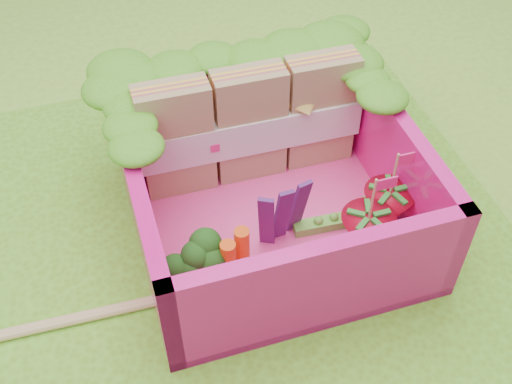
{
  "coord_description": "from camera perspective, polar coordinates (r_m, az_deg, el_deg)",
  "views": [
    {
      "loc": [
        -0.54,
        -1.98,
        2.45
      ],
      "look_at": [
        0.08,
        -0.0,
        0.28
      ],
      "focal_mm": 45.0,
      "sensor_mm": 36.0,
      "label": 1
    }
  ],
  "objects": [
    {
      "name": "lettuce_ruffle",
      "position": [
        3.12,
        -1.27,
        10.84
      ],
      "size": [
        1.43,
        0.83,
        0.11
      ],
      "color": "#43961B",
      "rests_on": "bento_box"
    },
    {
      "name": "sandwich_stack",
      "position": [
        3.19,
        -0.49,
        5.98
      ],
      "size": [
        1.13,
        0.19,
        0.62
      ],
      "color": "tan",
      "rests_on": "bento_floor"
    },
    {
      "name": "bento_floor",
      "position": [
        3.18,
        1.31,
        -2.5
      ],
      "size": [
        1.3,
        1.3,
        0.05
      ],
      "primitive_type": "cube",
      "color": "#FE4097",
      "rests_on": "placemat"
    },
    {
      "name": "strawberry_right",
      "position": [
        3.09,
        11.54,
        -1.48
      ],
      "size": [
        0.24,
        0.24,
        0.48
      ],
      "color": "red",
      "rests_on": "bento_floor"
    },
    {
      "name": "strawberry_left",
      "position": [
        2.96,
        9.74,
        -3.77
      ],
      "size": [
        0.25,
        0.25,
        0.49
      ],
      "color": "red",
      "rests_on": "bento_floor"
    },
    {
      "name": "bento_box",
      "position": [
        3.0,
        1.39,
        0.65
      ],
      "size": [
        1.3,
        1.3,
        0.55
      ],
      "color": "#EC1383",
      "rests_on": "placemat"
    },
    {
      "name": "placemat",
      "position": [
        3.18,
        -1.32,
        -3.59
      ],
      "size": [
        2.6,
        2.6,
        0.03
      ],
      "primitive_type": "cube",
      "color": "#6BA825",
      "rests_on": "ground"
    },
    {
      "name": "carrot_sticks",
      "position": [
        2.83,
        -1.84,
        -5.83
      ],
      "size": [
        0.15,
        0.12,
        0.27
      ],
      "color": "#FF5C15",
      "rests_on": "bento_floor"
    },
    {
      "name": "purple_wedges",
      "position": [
        2.92,
        2.39,
        -1.98
      ],
      "size": [
        0.24,
        0.09,
        0.38
      ],
      "color": "#4F1C62",
      "rests_on": "bento_floor"
    },
    {
      "name": "ground",
      "position": [
        3.2,
        -1.31,
        -3.76
      ],
      "size": [
        14.0,
        14.0,
        0.0
      ],
      "primitive_type": "plane",
      "color": "#85BD35",
      "rests_on": "ground"
    },
    {
      "name": "chopsticks",
      "position": [
        2.97,
        -18.2,
        -11.21
      ],
      "size": [
        2.51,
        0.14,
        0.04
      ],
      "color": "#E3B97C",
      "rests_on": "placemat"
    },
    {
      "name": "snap_peas",
      "position": [
        3.11,
        8.76,
        -3.35
      ],
      "size": [
        0.65,
        0.51,
        0.05
      ],
      "color": "#72C43D",
      "rests_on": "bento_floor"
    },
    {
      "name": "broccoli",
      "position": [
        2.76,
        -5.42,
        -6.16
      ],
      "size": [
        0.34,
        0.34,
        0.26
      ],
      "color": "#61A951",
      "rests_on": "bento_floor"
    }
  ]
}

